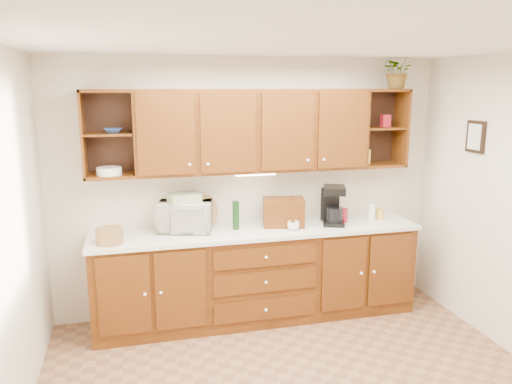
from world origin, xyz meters
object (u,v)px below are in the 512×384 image
microwave (185,216)px  potted_plant (398,71)px  bread_box (284,212)px  coffee_maker (333,206)px

microwave → potted_plant: (2.21, 0.00, 1.39)m
microwave → bread_box: (0.98, -0.07, -0.00)m
microwave → coffee_maker: size_ratio=1.30×
bread_box → potted_plant: potted_plant is taller
bread_box → potted_plant: bearing=15.2°
microwave → coffee_maker: coffee_maker is taller
microwave → bread_box: bearing=10.6°
bread_box → potted_plant: (1.23, 0.07, 1.39)m
microwave → potted_plant: bearing=14.5°
microwave → bread_box: microwave is taller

